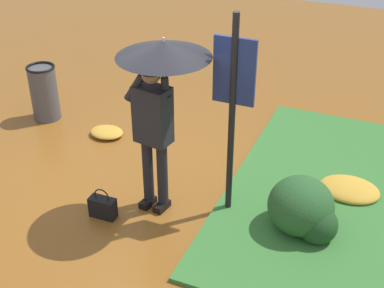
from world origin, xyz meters
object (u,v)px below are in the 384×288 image
at_px(handbag, 103,207).
at_px(trash_bin, 44,92).
at_px(person_with_umbrella, 159,83).
at_px(info_sign_post, 233,95).

height_order(handbag, trash_bin, trash_bin).
height_order(person_with_umbrella, trash_bin, person_with_umbrella).
relative_size(handbag, trash_bin, 0.44).
bearing_deg(handbag, person_with_umbrella, 38.37).
relative_size(person_with_umbrella, info_sign_post, 0.89).
bearing_deg(person_with_umbrella, trash_bin, 153.28).
bearing_deg(trash_bin, handbag, -40.34).
xyz_separation_m(person_with_umbrella, info_sign_post, (0.71, 0.25, -0.11)).
distance_m(info_sign_post, trash_bin, 3.57).
bearing_deg(info_sign_post, person_with_umbrella, -160.81).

